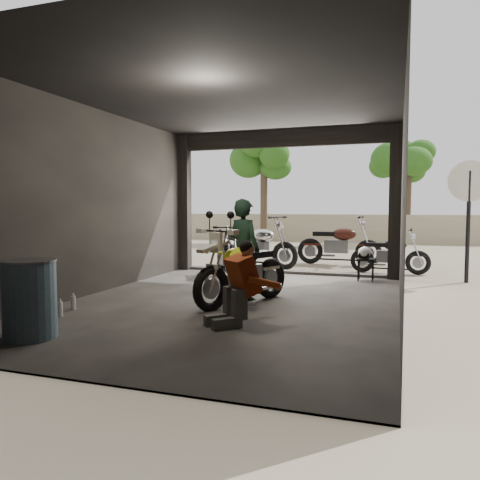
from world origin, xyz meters
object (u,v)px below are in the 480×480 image
Objects in this scene: main_bike at (243,266)px; outside_bike_b at (339,241)px; left_bike at (227,252)px; oil_drum at (30,301)px; rider at (244,250)px; stool at (366,262)px; mechanic at (235,286)px; outside_bike_a at (258,242)px; helmet at (364,253)px; outside_bike_c at (390,251)px; sign_post at (469,200)px.

outside_bike_b reaches higher than main_bike.
oil_drum is at bearing -126.12° from left_bike.
stool is at bearing -100.60° from rider.
mechanic is at bearing -51.59° from main_bike.
oil_drum is at bearing -103.83° from mechanic.
left_bike reaches higher than stool.
stool is (0.85, -2.56, -0.25)m from outside_bike_b.
outside_bike_a is at bearing 146.93° from mechanic.
mechanic reaches higher than helmet.
stool is at bearing 162.92° from outside_bike_c.
main_bike is at bearing -114.38° from helmet.
left_bike is 3.63m from outside_bike_b.
left_bike is at bearing 84.66° from oil_drum.
stool is at bearing -159.91° from outside_bike_b.
outside_bike_a is 1.26× the size of outside_bike_c.
main_bike reaches higher than stool.
oil_drum is (-3.77, -6.91, -0.06)m from outside_bike_c.
stool is at bearing -102.24° from outside_bike_a.
mechanic reaches higher than outside_bike_c.
mechanic is at bearing -107.12° from stool.
outside_bike_b is 0.78× the size of sign_post.
stool is at bearing 116.12° from mechanic.
left_bike is at bearing -39.93° from rider.
mechanic is at bearing 164.02° from outside_bike_c.
main_bike is at bearing 57.08° from oil_drum.
outside_bike_a is 1.01× the size of outside_bike_b.
outside_bike_c is (3.29, 1.78, -0.05)m from left_bike.
outside_bike_a is (-1.05, 4.33, 0.05)m from main_bike.
outside_bike_c is 7.87m from oil_drum.
outside_bike_c is 3.26× the size of stool.
stool is at bearing -151.16° from sign_post.
main_bike is at bearing 147.29° from mechanic.
stool is at bearing -19.81° from helmet.
outside_bike_b is 1.25× the size of outside_bike_c.
left_bike is at bearing -170.79° from stool.
outside_bike_c is 1.68× the size of oil_drum.
stool is at bearing 85.52° from main_bike.
mechanic is (0.43, -1.66, -0.30)m from rider.
outside_bike_c is at bearing 88.50° from main_bike.
left_bike is 0.69× the size of sign_post.
sign_post is at bearing 48.99° from oil_drum.
main_bike is 1.72× the size of mechanic.
oil_drum is at bearing -115.36° from sign_post.
outside_bike_c is at bearing -132.14° from outside_bike_b.
outside_bike_b is 8.53m from oil_drum.
oil_drum is at bearing -116.64° from helmet.
outside_bike_c is 5.79× the size of helmet.
stool is (1.75, 2.63, -0.43)m from rider.
left_bike is 1.10× the size of outside_bike_c.
sign_post is (3.57, 3.44, 1.04)m from main_bike.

